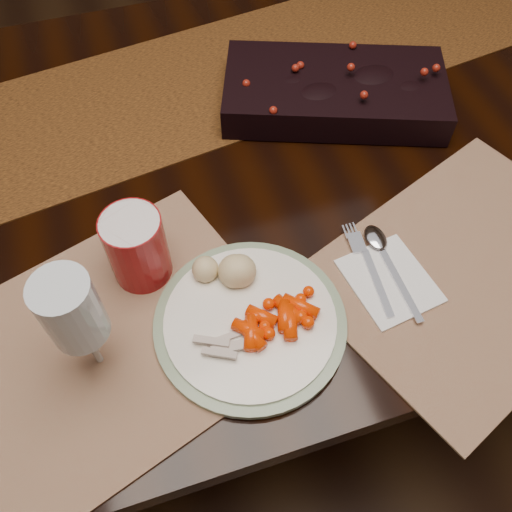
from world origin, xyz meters
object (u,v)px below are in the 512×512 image
object	(u,v)px
dinner_plate	(250,322)
mashed_potatoes	(222,273)
red_cup	(137,248)
dining_table	(226,274)
placemat_main	(472,269)
turkey_shreds	(226,345)
centerpiece	(335,87)
baby_carrots	(276,322)
wine_glass	(82,328)
napkin	(389,281)

from	to	relation	value
dinner_plate	mashed_potatoes	bearing A→B (deg)	105.07
mashed_potatoes	red_cup	distance (m)	0.12
dining_table	placemat_main	distance (m)	0.59
dining_table	turkey_shreds	world-z (taller)	turkey_shreds
placemat_main	dinner_plate	world-z (taller)	dinner_plate
mashed_potatoes	turkey_shreds	world-z (taller)	mashed_potatoes
red_cup	dining_table	bearing A→B (deg)	49.78
centerpiece	mashed_potatoes	bearing A→B (deg)	-133.37
dinner_plate	centerpiece	bearing A→B (deg)	53.92
red_cup	mashed_potatoes	bearing A→B (deg)	-31.71
baby_carrots	mashed_potatoes	bearing A→B (deg)	118.89
wine_glass	placemat_main	bearing A→B (deg)	-2.46
baby_carrots	napkin	world-z (taller)	baby_carrots
centerpiece	turkey_shreds	distance (m)	0.53
placemat_main	dinner_plate	distance (m)	0.34
turkey_shreds	red_cup	bearing A→B (deg)	115.92
dining_table	placemat_main	world-z (taller)	placemat_main
centerpiece	red_cup	xyz separation A→B (m)	(-0.40, -0.25, 0.02)
placemat_main	napkin	size ratio (longest dim) A/B	3.51
mashed_potatoes	dinner_plate	bearing A→B (deg)	-74.93
baby_carrots	red_cup	xyz separation A→B (m)	(-0.15, 0.15, 0.03)
napkin	placemat_main	bearing A→B (deg)	-15.34
placemat_main	baby_carrots	bearing A→B (deg)	159.76
mashed_potatoes	red_cup	xyz separation A→B (m)	(-0.10, 0.06, 0.02)
centerpiece	turkey_shreds	world-z (taller)	centerpiece
turkey_shreds	napkin	bearing A→B (deg)	7.75
baby_carrots	dining_table	bearing A→B (deg)	88.46
centerpiece	turkey_shreds	size ratio (longest dim) A/B	5.40
dinner_plate	placemat_main	bearing A→B (deg)	-2.01
placemat_main	red_cup	distance (m)	0.49
centerpiece	red_cup	size ratio (longest dim) A/B	3.40
placemat_main	wine_glass	world-z (taller)	wine_glass
dinner_plate	turkey_shreds	size ratio (longest dim) A/B	3.65
napkin	wine_glass	bearing A→B (deg)	170.85
dining_table	placemat_main	xyz separation A→B (m)	(0.30, -0.33, 0.38)
napkin	wine_glass	xyz separation A→B (m)	(-0.42, 0.01, 0.09)
centerpiece	baby_carrots	xyz separation A→B (m)	(-0.25, -0.40, -0.01)
dinner_plate	dining_table	bearing A→B (deg)	83.05
wine_glass	centerpiece	bearing A→B (deg)	37.55
baby_carrots	turkey_shreds	world-z (taller)	baby_carrots
napkin	dining_table	bearing A→B (deg)	110.34
placemat_main	turkey_shreds	bearing A→B (deg)	161.11
baby_carrots	red_cup	world-z (taller)	red_cup
dining_table	baby_carrots	world-z (taller)	baby_carrots
placemat_main	dinner_plate	xyz separation A→B (m)	(-0.34, 0.01, 0.01)
dining_table	mashed_potatoes	size ratio (longest dim) A/B	21.73
baby_carrots	mashed_potatoes	size ratio (longest dim) A/B	1.27
red_cup	wine_glass	bearing A→B (deg)	-124.48
placemat_main	wine_glass	distance (m)	0.55
mashed_potatoes	napkin	xyz separation A→B (m)	(0.23, -0.06, -0.04)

